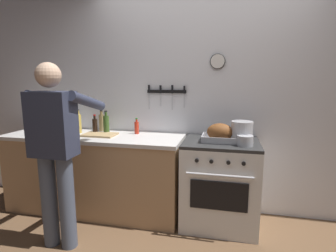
{
  "coord_description": "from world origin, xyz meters",
  "views": [
    {
      "loc": [
        0.26,
        -1.67,
        1.52
      ],
      "look_at": [
        -0.3,
        0.85,
        1.06
      ],
      "focal_mm": 28.11,
      "sensor_mm": 36.0,
      "label": 1
    }
  ],
  "objects_px": {
    "stove": "(220,183)",
    "bottle_hot_sauce": "(137,127)",
    "saucepan": "(245,141)",
    "roasting_pan": "(220,133)",
    "cutting_board": "(100,135)",
    "bottle_vinegar": "(102,122)",
    "bottle_soy_sauce": "(95,126)",
    "bottle_olive_oil": "(106,124)",
    "bottle_cooking_oil": "(78,123)",
    "person_cook": "(55,145)",
    "stock_pot": "(242,132)"
  },
  "relations": [
    {
      "from": "person_cook",
      "to": "bottle_vinegar",
      "type": "xyz_separation_m",
      "value": [
        -0.02,
        0.93,
        0.05
      ]
    },
    {
      "from": "bottle_vinegar",
      "to": "bottle_soy_sauce",
      "type": "bearing_deg",
      "value": -93.16
    },
    {
      "from": "stock_pot",
      "to": "cutting_board",
      "type": "distance_m",
      "value": 1.53
    },
    {
      "from": "stove",
      "to": "bottle_vinegar",
      "type": "height_order",
      "value": "bottle_vinegar"
    },
    {
      "from": "stove",
      "to": "person_cook",
      "type": "height_order",
      "value": "person_cook"
    },
    {
      "from": "saucepan",
      "to": "bottle_hot_sauce",
      "type": "relative_size",
      "value": 0.83
    },
    {
      "from": "saucepan",
      "to": "person_cook",
      "type": "bearing_deg",
      "value": -161.47
    },
    {
      "from": "person_cook",
      "to": "bottle_soy_sauce",
      "type": "distance_m",
      "value": 0.78
    },
    {
      "from": "person_cook",
      "to": "bottle_vinegar",
      "type": "relative_size",
      "value": 6.55
    },
    {
      "from": "bottle_vinegar",
      "to": "bottle_soy_sauce",
      "type": "relative_size",
      "value": 1.15
    },
    {
      "from": "stove",
      "to": "roasting_pan",
      "type": "distance_m",
      "value": 0.54
    },
    {
      "from": "person_cook",
      "to": "stock_pot",
      "type": "height_order",
      "value": "person_cook"
    },
    {
      "from": "person_cook",
      "to": "bottle_soy_sauce",
      "type": "relative_size",
      "value": 7.53
    },
    {
      "from": "stove",
      "to": "bottle_cooking_oil",
      "type": "bearing_deg",
      "value": 177.65
    },
    {
      "from": "roasting_pan",
      "to": "cutting_board",
      "type": "relative_size",
      "value": 0.98
    },
    {
      "from": "saucepan",
      "to": "bottle_hot_sauce",
      "type": "distance_m",
      "value": 1.22
    },
    {
      "from": "stock_pot",
      "to": "bottle_vinegar",
      "type": "bearing_deg",
      "value": 171.26
    },
    {
      "from": "stove",
      "to": "bottle_vinegar",
      "type": "xyz_separation_m",
      "value": [
        -1.44,
        0.24,
        0.56
      ]
    },
    {
      "from": "stock_pot",
      "to": "bottle_cooking_oil",
      "type": "xyz_separation_m",
      "value": [
        -1.84,
        0.07,
        0.01
      ]
    },
    {
      "from": "stove",
      "to": "bottle_olive_oil",
      "type": "relative_size",
      "value": 3.38
    },
    {
      "from": "stock_pot",
      "to": "bottle_hot_sauce",
      "type": "relative_size",
      "value": 1.16
    },
    {
      "from": "bottle_soy_sauce",
      "to": "stove",
      "type": "bearing_deg",
      "value": -3.52
    },
    {
      "from": "person_cook",
      "to": "bottle_vinegar",
      "type": "distance_m",
      "value": 0.93
    },
    {
      "from": "saucepan",
      "to": "bottle_hot_sauce",
      "type": "xyz_separation_m",
      "value": [
        -1.18,
        0.31,
        0.03
      ]
    },
    {
      "from": "person_cook",
      "to": "cutting_board",
      "type": "bearing_deg",
      "value": 4.13
    },
    {
      "from": "bottle_hot_sauce",
      "to": "bottle_cooking_oil",
      "type": "bearing_deg",
      "value": -171.54
    },
    {
      "from": "bottle_vinegar",
      "to": "bottle_olive_oil",
      "type": "xyz_separation_m",
      "value": [
        0.12,
        -0.13,
        0.01
      ]
    },
    {
      "from": "saucepan",
      "to": "bottle_cooking_oil",
      "type": "height_order",
      "value": "bottle_cooking_oil"
    },
    {
      "from": "roasting_pan",
      "to": "saucepan",
      "type": "distance_m",
      "value": 0.27
    },
    {
      "from": "roasting_pan",
      "to": "bottle_olive_oil",
      "type": "height_order",
      "value": "bottle_olive_oil"
    },
    {
      "from": "stove",
      "to": "bottle_hot_sauce",
      "type": "height_order",
      "value": "bottle_hot_sauce"
    },
    {
      "from": "stock_pot",
      "to": "bottle_soy_sauce",
      "type": "relative_size",
      "value": 0.97
    },
    {
      "from": "stove",
      "to": "bottle_vinegar",
      "type": "distance_m",
      "value": 1.56
    },
    {
      "from": "bottle_soy_sauce",
      "to": "bottle_olive_oil",
      "type": "bearing_deg",
      "value": 8.88
    },
    {
      "from": "roasting_pan",
      "to": "bottle_soy_sauce",
      "type": "bearing_deg",
      "value": 175.53
    },
    {
      "from": "person_cook",
      "to": "stock_pot",
      "type": "distance_m",
      "value": 1.75
    },
    {
      "from": "stock_pot",
      "to": "bottle_olive_oil",
      "type": "height_order",
      "value": "bottle_olive_oil"
    },
    {
      "from": "roasting_pan",
      "to": "saucepan",
      "type": "bearing_deg",
      "value": -25.66
    },
    {
      "from": "person_cook",
      "to": "bottle_soy_sauce",
      "type": "bearing_deg",
      "value": 13.32
    },
    {
      "from": "stock_pot",
      "to": "cutting_board",
      "type": "relative_size",
      "value": 0.59
    },
    {
      "from": "stove",
      "to": "stock_pot",
      "type": "xyz_separation_m",
      "value": [
        0.2,
        -0.01,
        0.56
      ]
    },
    {
      "from": "bottle_soy_sauce",
      "to": "bottle_cooking_oil",
      "type": "bearing_deg",
      "value": -173.74
    },
    {
      "from": "stock_pot",
      "to": "person_cook",
      "type": "bearing_deg",
      "value": -157.16
    },
    {
      "from": "stove",
      "to": "person_cook",
      "type": "relative_size",
      "value": 0.54
    },
    {
      "from": "roasting_pan",
      "to": "cutting_board",
      "type": "height_order",
      "value": "roasting_pan"
    },
    {
      "from": "bottle_hot_sauce",
      "to": "bottle_olive_oil",
      "type": "distance_m",
      "value": 0.36
    },
    {
      "from": "saucepan",
      "to": "cutting_board",
      "type": "distance_m",
      "value": 1.56
    },
    {
      "from": "stove",
      "to": "cutting_board",
      "type": "xyz_separation_m",
      "value": [
        -1.33,
        -0.02,
        0.46
      ]
    },
    {
      "from": "bottle_cooking_oil",
      "to": "bottle_vinegar",
      "type": "xyz_separation_m",
      "value": [
        0.21,
        0.18,
        -0.01
      ]
    },
    {
      "from": "bottle_hot_sauce",
      "to": "bottle_vinegar",
      "type": "relative_size",
      "value": 0.72
    }
  ]
}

